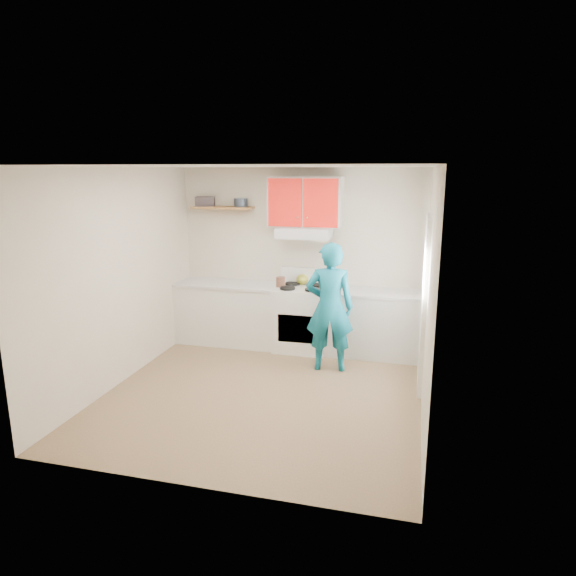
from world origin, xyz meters
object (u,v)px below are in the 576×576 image
(person, at_px, (330,307))
(kettle, at_px, (302,279))
(stove, at_px, (302,319))
(crock, at_px, (281,283))
(tin, at_px, (241,202))

(person, bearing_deg, kettle, -65.71)
(stove, xyz_separation_m, crock, (-0.32, -0.02, 0.52))
(tin, height_order, person, tin)
(tin, relative_size, crock, 1.23)
(stove, distance_m, crock, 0.61)
(person, bearing_deg, tin, -38.81)
(crock, bearing_deg, stove, 2.91)
(stove, height_order, kettle, kettle)
(stove, distance_m, kettle, 0.58)
(stove, relative_size, person, 0.55)
(kettle, distance_m, person, 1.05)
(stove, bearing_deg, crock, -177.09)
(stove, relative_size, tin, 4.60)
(crock, distance_m, person, 1.06)
(kettle, height_order, person, person)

